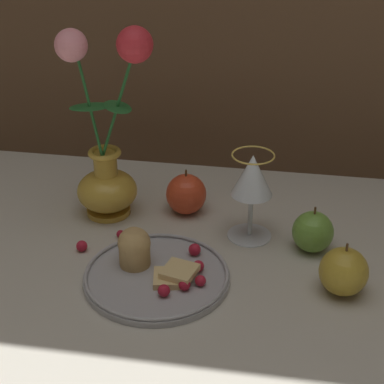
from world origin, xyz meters
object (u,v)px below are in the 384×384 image
at_px(wine_glass, 252,179).
at_px(apple_near_glass, 186,194).
at_px(plate_with_pastries, 154,270).
at_px(apple_at_table_edge, 313,232).
at_px(vase, 107,153).
at_px(apple_beside_vase, 344,271).

relative_size(wine_glass, apple_near_glass, 1.81).
bearing_deg(plate_with_pastries, apple_at_table_edge, 26.94).
bearing_deg(wine_glass, vase, 172.71).
relative_size(wine_glass, apple_beside_vase, 1.81).
distance_m(plate_with_pastries, apple_near_glass, 0.21).
height_order(wine_glass, apple_beside_vase, wine_glass).
bearing_deg(apple_at_table_edge, apple_near_glass, 158.98).
height_order(apple_near_glass, apple_at_table_edge, apple_near_glass).
height_order(plate_with_pastries, apple_near_glass, apple_near_glass).
bearing_deg(apple_beside_vase, vase, 157.80).
xyz_separation_m(plate_with_pastries, apple_at_table_edge, (0.24, 0.12, 0.02)).
bearing_deg(apple_beside_vase, apple_at_table_edge, 112.62).
xyz_separation_m(plate_with_pastries, apple_beside_vase, (0.28, 0.01, 0.02)).
bearing_deg(vase, wine_glass, -7.29).
distance_m(wine_glass, apple_at_table_edge, 0.13).
bearing_deg(plate_with_pastries, wine_glass, 47.31).
distance_m(plate_with_pastries, wine_glass, 0.22).
relative_size(apple_near_glass, apple_at_table_edge, 1.06).
distance_m(plate_with_pastries, apple_beside_vase, 0.28).
height_order(plate_with_pastries, apple_at_table_edge, apple_at_table_edge).
bearing_deg(plate_with_pastries, vase, 123.69).
height_order(vase, apple_at_table_edge, vase).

